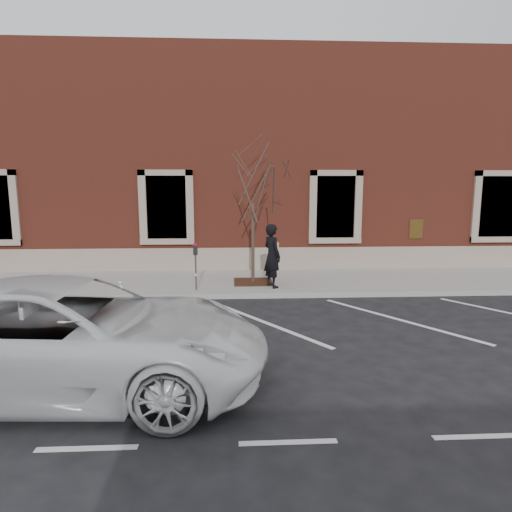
{
  "coord_description": "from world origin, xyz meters",
  "views": [
    {
      "loc": [
        -0.63,
        -11.74,
        3.05
      ],
      "look_at": [
        0.0,
        0.6,
        1.1
      ],
      "focal_mm": 30.0,
      "sensor_mm": 36.0,
      "label": 1
    }
  ],
  "objects": [
    {
      "name": "building_civic",
      "position": [
        0.0,
        7.74,
        4.0
      ],
      "size": [
        40.0,
        8.62,
        8.0
      ],
      "color": "maroon",
      "rests_on": "ground"
    },
    {
      "name": "parking_meter",
      "position": [
        -1.74,
        0.36,
        1.1
      ],
      "size": [
        0.12,
        0.09,
        1.36
      ],
      "rotation": [
        0.0,
        0.0,
        -0.3
      ],
      "color": "#595B60",
      "rests_on": "sidewalk_near"
    },
    {
      "name": "parking_stripes",
      "position": [
        0.0,
        -2.2,
        0.0
      ],
      "size": [
        28.0,
        4.4,
        0.01
      ],
      "primitive_type": null,
      "color": "silver",
      "rests_on": "ground"
    },
    {
      "name": "curb_near",
      "position": [
        0.0,
        -0.05,
        0.07
      ],
      "size": [
        40.0,
        0.12,
        0.15
      ],
      "primitive_type": "cube",
      "color": "#9E9E99",
      "rests_on": "ground"
    },
    {
      "name": "tree_grate",
      "position": [
        -0.06,
        1.34,
        0.16
      ],
      "size": [
        1.19,
        1.19,
        0.03
      ],
      "primitive_type": "cube",
      "color": "#442015",
      "rests_on": "sidewalk_near"
    },
    {
      "name": "white_truck",
      "position": [
        -3.17,
        -5.39,
        0.85
      ],
      "size": [
        6.22,
        3.08,
        1.7
      ],
      "primitive_type": "imported",
      "rotation": [
        0.0,
        0.0,
        1.53
      ],
      "color": "silver",
      "rests_on": "ground"
    },
    {
      "name": "sidewalk_near",
      "position": [
        0.0,
        1.75,
        0.07
      ],
      "size": [
        40.0,
        3.5,
        0.15
      ],
      "primitive_type": "cube",
      "color": "#B4B0A9",
      "rests_on": "ground"
    },
    {
      "name": "man",
      "position": [
        0.48,
        0.65,
        1.09
      ],
      "size": [
        0.73,
        0.82,
        1.88
      ],
      "primitive_type": "imported",
      "rotation": [
        0.0,
        0.0,
        2.07
      ],
      "color": "black",
      "rests_on": "sidewalk_near"
    },
    {
      "name": "sapling",
      "position": [
        -0.06,
        1.34,
        3.28
      ],
      "size": [
        2.69,
        2.69,
        4.48
      ],
      "color": "#46352A",
      "rests_on": "sidewalk_near"
    },
    {
      "name": "ground",
      "position": [
        0.0,
        0.0,
        0.0
      ],
      "size": [
        120.0,
        120.0,
        0.0
      ],
      "primitive_type": "plane",
      "color": "#28282B",
      "rests_on": "ground"
    }
  ]
}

